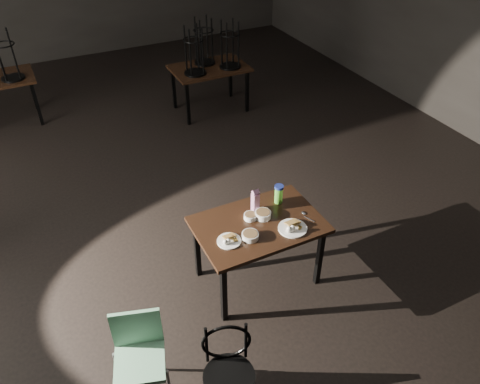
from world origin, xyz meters
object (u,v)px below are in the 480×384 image
juice_carton (255,201)px  water_bottle (279,194)px  school_chair (139,351)px  main_table (259,229)px  bentwood_chair (228,365)px

juice_carton → water_bottle: size_ratio=1.27×
water_bottle → school_chair: bearing=-153.4°
water_bottle → main_table: bearing=-148.6°
main_table → bentwood_chair: bentwood_chair is taller
juice_carton → school_chair: bearing=-149.7°
main_table → juice_carton: juice_carton is taller
main_table → school_chair: bearing=-154.6°
main_table → water_bottle: bearing=31.4°
juice_carton → water_bottle: (0.27, 0.02, -0.02)m
water_bottle → juice_carton: bearing=-176.6°
bentwood_chair → school_chair: bentwood_chair is taller
water_bottle → bentwood_chair: bearing=-132.2°
main_table → bentwood_chair: bearing=-127.6°
water_bottle → bentwood_chair: size_ratio=0.24×
bentwood_chair → school_chair: 0.70m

